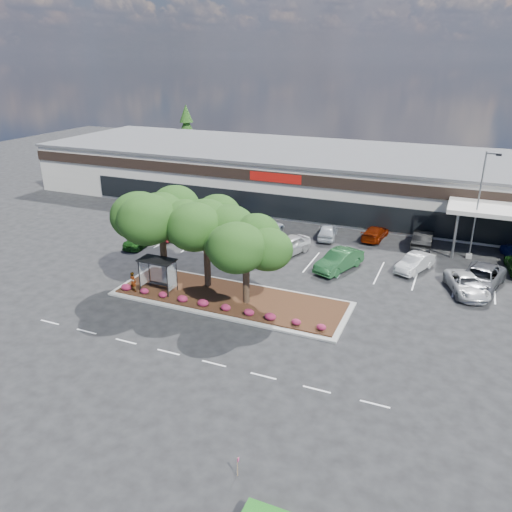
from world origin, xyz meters
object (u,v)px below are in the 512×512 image
at_px(car_0, 141,239).
at_px(survey_stake, 238,464).
at_px(car_1, 178,231).
at_px(light_pole, 477,213).

bearing_deg(car_0, survey_stake, -48.75).
relative_size(survey_stake, car_1, 0.24).
bearing_deg(light_pole, survey_stake, -105.63).
bearing_deg(survey_stake, car_1, 125.94).
height_order(light_pole, car_0, light_pole).
distance_m(light_pole, car_1, 28.25).
bearing_deg(car_1, car_0, -106.43).
bearing_deg(light_pole, car_1, -168.49).
bearing_deg(light_pole, car_0, -163.21).
bearing_deg(survey_stake, car_0, 132.79).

